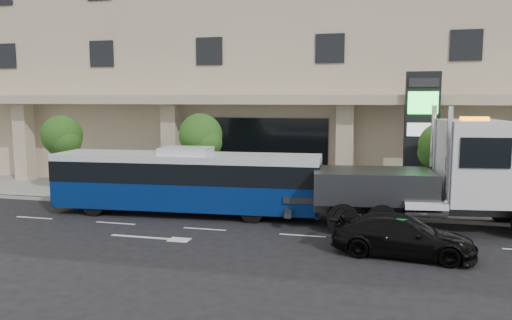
{
  "coord_description": "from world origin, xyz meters",
  "views": [
    {
      "loc": [
        6.75,
        -20.14,
        5.27
      ],
      "look_at": [
        1.28,
        2.0,
        2.45
      ],
      "focal_mm": 35.0,
      "sensor_mm": 36.0,
      "label": 1
    }
  ],
  "objects_px": {
    "signage_pylon": "(421,137)",
    "city_bus": "(186,180)",
    "tow_truck": "(446,179)",
    "black_sedan": "(403,236)"
  },
  "relations": [
    {
      "from": "city_bus",
      "to": "black_sedan",
      "type": "relative_size",
      "value": 2.61
    },
    {
      "from": "black_sedan",
      "to": "city_bus",
      "type": "bearing_deg",
      "value": 73.24
    },
    {
      "from": "tow_truck",
      "to": "city_bus",
      "type": "bearing_deg",
      "value": 172.22
    },
    {
      "from": "signage_pylon",
      "to": "city_bus",
      "type": "bearing_deg",
      "value": -159.79
    },
    {
      "from": "city_bus",
      "to": "black_sedan",
      "type": "distance_m",
      "value": 10.16
    },
    {
      "from": "city_bus",
      "to": "signage_pylon",
      "type": "xyz_separation_m",
      "value": [
        10.45,
        4.51,
        1.84
      ]
    },
    {
      "from": "city_bus",
      "to": "tow_truck",
      "type": "bearing_deg",
      "value": -3.97
    },
    {
      "from": "city_bus",
      "to": "signage_pylon",
      "type": "relative_size",
      "value": 1.92
    },
    {
      "from": "black_sedan",
      "to": "signage_pylon",
      "type": "relative_size",
      "value": 0.73
    },
    {
      "from": "tow_truck",
      "to": "black_sedan",
      "type": "bearing_deg",
      "value": -122.17
    }
  ]
}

